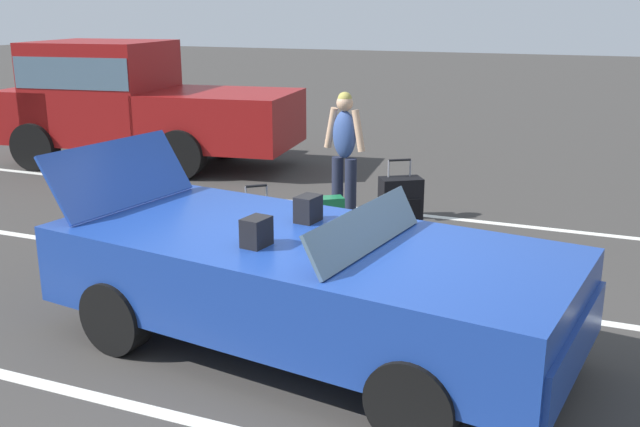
# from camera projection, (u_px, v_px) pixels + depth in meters

# --- Properties ---
(ground_plane) EXTENTS (80.00, 80.00, 0.00)m
(ground_plane) POSITION_uv_depth(u_px,v_px,m) (307.00, 347.00, 5.84)
(ground_plane) COLOR #383533
(lot_line_mid) EXTENTS (18.00, 0.12, 0.01)m
(lot_line_mid) POSITION_uv_depth(u_px,v_px,m) (364.00, 287.00, 7.09)
(lot_line_mid) COLOR silver
(lot_line_mid) RESTS_ON ground_plane
(lot_line_far) EXTENTS (18.00, 0.12, 0.01)m
(lot_line_far) POSITION_uv_depth(u_px,v_px,m) (431.00, 216.00, 9.49)
(lot_line_far) COLOR silver
(lot_line_far) RESTS_ON ground_plane
(convertible_car) EXTENTS (4.40, 2.31, 1.50)m
(convertible_car) POSITION_uv_depth(u_px,v_px,m) (328.00, 284.00, 5.58)
(convertible_car) COLOR navy
(convertible_car) RESTS_ON ground_plane
(suitcase_large_black) EXTENTS (0.55, 0.50, 0.95)m
(suitcase_large_black) POSITION_uv_depth(u_px,v_px,m) (400.00, 209.00, 8.49)
(suitcase_large_black) COLOR black
(suitcase_large_black) RESTS_ON ground_plane
(suitcase_medium_bright) EXTENTS (0.46, 0.44, 0.91)m
(suitcase_medium_bright) POSITION_uv_depth(u_px,v_px,m) (256.00, 238.00, 7.59)
(suitcase_medium_bright) COLOR #19723F
(suitcase_medium_bright) RESTS_ON ground_plane
(suitcase_small_carryon) EXTENTS (0.39, 0.36, 0.50)m
(suitcase_small_carryon) POSITION_uv_depth(u_px,v_px,m) (329.00, 218.00, 8.55)
(suitcase_small_carryon) COLOR #19723F
(suitcase_small_carryon) RESTS_ON ground_plane
(duffel_bag) EXTENTS (0.70, 0.61, 0.34)m
(duffel_bag) POSITION_uv_depth(u_px,v_px,m) (249.00, 228.00, 8.47)
(duffel_bag) COLOR orange
(duffel_bag) RESTS_ON ground_plane
(traveler_person) EXTENTS (0.61, 0.28, 1.65)m
(traveler_person) POSITION_uv_depth(u_px,v_px,m) (344.00, 149.00, 9.08)
(traveler_person) COLOR #1E2338
(traveler_person) RESTS_ON ground_plane
(parked_pickup_truck_near) EXTENTS (5.21, 2.60, 2.10)m
(parked_pickup_truck_near) POSITION_uv_depth(u_px,v_px,m) (129.00, 100.00, 12.45)
(parked_pickup_truck_near) COLOR maroon
(parked_pickup_truck_near) RESTS_ON ground_plane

